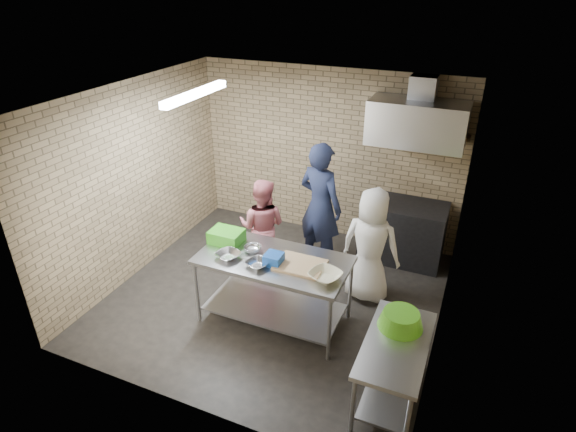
% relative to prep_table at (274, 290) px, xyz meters
% --- Properties ---
extents(floor, '(4.20, 4.20, 0.00)m').
position_rel_prep_table_xyz_m(floor, '(-0.18, 0.43, -0.45)').
color(floor, black).
rests_on(floor, ground).
extents(ceiling, '(4.20, 4.20, 0.00)m').
position_rel_prep_table_xyz_m(ceiling, '(-0.18, 0.43, 2.25)').
color(ceiling, black).
rests_on(ceiling, ground).
extents(back_wall, '(4.20, 0.06, 2.70)m').
position_rel_prep_table_xyz_m(back_wall, '(-0.18, 2.43, 0.90)').
color(back_wall, tan).
rests_on(back_wall, ground).
extents(front_wall, '(4.20, 0.06, 2.70)m').
position_rel_prep_table_xyz_m(front_wall, '(-0.18, -1.57, 0.90)').
color(front_wall, tan).
rests_on(front_wall, ground).
extents(left_wall, '(0.06, 4.00, 2.70)m').
position_rel_prep_table_xyz_m(left_wall, '(-2.28, 0.43, 0.90)').
color(left_wall, tan).
rests_on(left_wall, ground).
extents(right_wall, '(0.06, 4.00, 2.70)m').
position_rel_prep_table_xyz_m(right_wall, '(1.92, 0.43, 0.90)').
color(right_wall, tan).
rests_on(right_wall, ground).
extents(prep_table, '(1.81, 0.90, 0.90)m').
position_rel_prep_table_xyz_m(prep_table, '(0.00, 0.00, 0.00)').
color(prep_table, '#A8AAAF').
rests_on(prep_table, floor).
extents(side_counter, '(0.60, 1.20, 0.75)m').
position_rel_prep_table_xyz_m(side_counter, '(1.62, -0.67, -0.08)').
color(side_counter, silver).
rests_on(side_counter, floor).
extents(stove, '(1.20, 0.70, 0.90)m').
position_rel_prep_table_xyz_m(stove, '(1.17, 2.08, -0.00)').
color(stove, black).
rests_on(stove, floor).
extents(range_hood, '(1.30, 0.60, 0.60)m').
position_rel_prep_table_xyz_m(range_hood, '(1.17, 2.13, 1.65)').
color(range_hood, silver).
rests_on(range_hood, back_wall).
extents(hood_duct, '(0.35, 0.30, 0.30)m').
position_rel_prep_table_xyz_m(hood_duct, '(1.17, 2.28, 2.10)').
color(hood_duct, '#A5A8AD').
rests_on(hood_duct, back_wall).
extents(wall_shelf, '(0.80, 0.20, 0.04)m').
position_rel_prep_table_xyz_m(wall_shelf, '(1.47, 2.32, 1.47)').
color(wall_shelf, '#3F2B19').
rests_on(wall_shelf, back_wall).
extents(fluorescent_fixture, '(0.10, 1.25, 0.08)m').
position_rel_prep_table_xyz_m(fluorescent_fixture, '(-1.18, 0.43, 2.19)').
color(fluorescent_fixture, white).
rests_on(fluorescent_fixture, ceiling).
extents(green_crate, '(0.40, 0.30, 0.16)m').
position_rel_prep_table_xyz_m(green_crate, '(-0.70, 0.12, 0.53)').
color(green_crate, green).
rests_on(green_crate, prep_table).
extents(blue_tub, '(0.20, 0.20, 0.13)m').
position_rel_prep_table_xyz_m(blue_tub, '(0.05, -0.10, 0.52)').
color(blue_tub, '#164DAB').
rests_on(blue_tub, prep_table).
extents(cutting_board, '(0.55, 0.42, 0.03)m').
position_rel_prep_table_xyz_m(cutting_board, '(0.35, -0.02, 0.47)').
color(cutting_board, tan).
rests_on(cutting_board, prep_table).
extents(mixing_bowl_a, '(0.36, 0.36, 0.07)m').
position_rel_prep_table_xyz_m(mixing_bowl_a, '(-0.50, -0.20, 0.49)').
color(mixing_bowl_a, silver).
rests_on(mixing_bowl_a, prep_table).
extents(mixing_bowl_b, '(0.27, 0.27, 0.07)m').
position_rel_prep_table_xyz_m(mixing_bowl_b, '(-0.30, 0.05, 0.48)').
color(mixing_bowl_b, silver).
rests_on(mixing_bowl_b, prep_table).
extents(mixing_bowl_c, '(0.33, 0.33, 0.06)m').
position_rel_prep_table_xyz_m(mixing_bowl_c, '(-0.10, -0.22, 0.48)').
color(mixing_bowl_c, '#B6BABE').
rests_on(mixing_bowl_c, prep_table).
extents(ceramic_bowl, '(0.44, 0.44, 0.09)m').
position_rel_prep_table_xyz_m(ceramic_bowl, '(0.70, -0.15, 0.49)').
color(ceramic_bowl, beige).
rests_on(ceramic_bowl, prep_table).
extents(green_basin, '(0.46, 0.46, 0.17)m').
position_rel_prep_table_xyz_m(green_basin, '(1.60, -0.42, 0.38)').
color(green_basin, '#59C626').
rests_on(green_basin, side_counter).
extents(bottle_red, '(0.07, 0.07, 0.18)m').
position_rel_prep_table_xyz_m(bottle_red, '(1.22, 2.32, 1.58)').
color(bottle_red, '#B22619').
rests_on(bottle_red, wall_shelf).
extents(bottle_green, '(0.06, 0.06, 0.15)m').
position_rel_prep_table_xyz_m(bottle_green, '(1.62, 2.32, 1.56)').
color(bottle_green, green).
rests_on(bottle_green, wall_shelf).
extents(man_navy, '(0.80, 0.64, 1.90)m').
position_rel_prep_table_xyz_m(man_navy, '(0.07, 1.43, 0.50)').
color(man_navy, '#161D37').
rests_on(man_navy, floor).
extents(woman_pink, '(0.76, 0.64, 1.42)m').
position_rel_prep_table_xyz_m(woman_pink, '(-0.62, 0.96, 0.26)').
color(woman_pink, '#CD6C77').
rests_on(woman_pink, floor).
extents(woman_white, '(0.79, 0.54, 1.57)m').
position_rel_prep_table_xyz_m(woman_white, '(0.94, 0.93, 0.34)').
color(woman_white, white).
rests_on(woman_white, floor).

